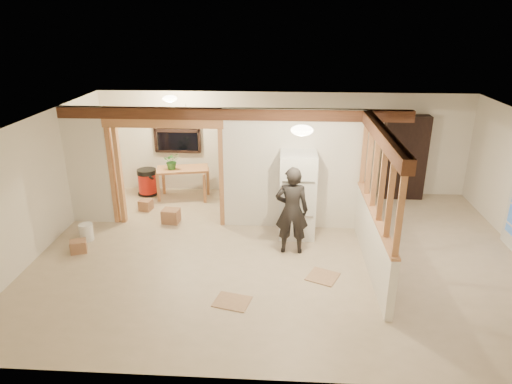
# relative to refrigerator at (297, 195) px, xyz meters

# --- Properties ---
(floor) EXTENTS (9.00, 6.50, 0.01)m
(floor) POSITION_rel_refrigerator_xyz_m (-0.31, -0.80, -0.87)
(floor) COLOR #C7B094
(floor) RESTS_ON ground
(ceiling) EXTENTS (9.00, 6.50, 0.01)m
(ceiling) POSITION_rel_refrigerator_xyz_m (-0.31, -0.80, 1.64)
(ceiling) COLOR white
(wall_back) EXTENTS (9.00, 0.01, 2.50)m
(wall_back) POSITION_rel_refrigerator_xyz_m (-0.31, 2.45, 0.39)
(wall_back) COLOR silver
(wall_back) RESTS_ON floor
(wall_front) EXTENTS (9.00, 0.01, 2.50)m
(wall_front) POSITION_rel_refrigerator_xyz_m (-0.31, -4.05, 0.39)
(wall_front) COLOR silver
(wall_front) RESTS_ON floor
(wall_left) EXTENTS (0.01, 6.50, 2.50)m
(wall_left) POSITION_rel_refrigerator_xyz_m (-4.81, -0.80, 0.39)
(wall_left) COLOR silver
(wall_left) RESTS_ON floor
(partition_left_stub) EXTENTS (0.90, 0.12, 2.50)m
(partition_left_stub) POSITION_rel_refrigerator_xyz_m (-4.36, 0.40, 0.39)
(partition_left_stub) COLOR silver
(partition_left_stub) RESTS_ON floor
(partition_center) EXTENTS (2.80, 0.12, 2.50)m
(partition_center) POSITION_rel_refrigerator_xyz_m (-0.11, 0.40, 0.39)
(partition_center) COLOR silver
(partition_center) RESTS_ON floor
(doorway_frame) EXTENTS (2.46, 0.14, 2.20)m
(doorway_frame) POSITION_rel_refrigerator_xyz_m (-2.71, 0.40, 0.24)
(doorway_frame) COLOR #BE8050
(doorway_frame) RESTS_ON floor
(header_beam_back) EXTENTS (7.00, 0.18, 0.22)m
(header_beam_back) POSITION_rel_refrigerator_xyz_m (-1.31, 0.40, 1.52)
(header_beam_back) COLOR #56301D
(header_beam_back) RESTS_ON ceiling
(header_beam_right) EXTENTS (0.18, 3.30, 0.22)m
(header_beam_right) POSITION_rel_refrigerator_xyz_m (1.29, -1.20, 1.52)
(header_beam_right) COLOR #56301D
(header_beam_right) RESTS_ON ceiling
(pony_wall) EXTENTS (0.12, 3.20, 1.00)m
(pony_wall) POSITION_rel_refrigerator_xyz_m (1.29, -1.20, -0.36)
(pony_wall) COLOR silver
(pony_wall) RESTS_ON floor
(stud_partition) EXTENTS (0.14, 3.20, 1.32)m
(stud_partition) POSITION_rel_refrigerator_xyz_m (1.29, -1.20, 0.80)
(stud_partition) COLOR #BE8050
(stud_partition) RESTS_ON pony_wall
(window_back) EXTENTS (1.12, 0.10, 1.10)m
(window_back) POSITION_rel_refrigerator_xyz_m (-2.91, 2.37, 0.69)
(window_back) COLOR black
(window_back) RESTS_ON wall_back
(ceiling_dome_main) EXTENTS (0.36, 0.36, 0.16)m
(ceiling_dome_main) POSITION_rel_refrigerator_xyz_m (-0.01, -1.30, 1.62)
(ceiling_dome_main) COLOR #FFEABF
(ceiling_dome_main) RESTS_ON ceiling
(ceiling_dome_util) EXTENTS (0.32, 0.32, 0.14)m
(ceiling_dome_util) POSITION_rel_refrigerator_xyz_m (-2.81, 1.50, 1.62)
(ceiling_dome_util) COLOR #FFEABF
(ceiling_dome_util) RESTS_ON ceiling
(hanging_bulb) EXTENTS (0.07, 0.07, 0.07)m
(hanging_bulb) POSITION_rel_refrigerator_xyz_m (-2.31, 0.80, 1.32)
(hanging_bulb) COLOR #FFD88C
(hanging_bulb) RESTS_ON ceiling
(refrigerator) EXTENTS (0.71, 0.69, 1.72)m
(refrigerator) POSITION_rel_refrigerator_xyz_m (0.00, 0.00, 0.00)
(refrigerator) COLOR white
(refrigerator) RESTS_ON floor
(woman) EXTENTS (0.62, 0.41, 1.68)m
(woman) POSITION_rel_refrigerator_xyz_m (-0.12, -0.73, -0.02)
(woman) COLOR black
(woman) RESTS_ON floor
(work_table) EXTENTS (1.32, 0.85, 0.77)m
(work_table) POSITION_rel_refrigerator_xyz_m (-2.70, 1.83, -0.48)
(work_table) COLOR #BE8050
(work_table) RESTS_ON floor
(potted_plant) EXTENTS (0.43, 0.39, 0.41)m
(potted_plant) POSITION_rel_refrigerator_xyz_m (-2.92, 1.74, 0.11)
(potted_plant) COLOR #275824
(potted_plant) RESTS_ON work_table
(shop_vac) EXTENTS (0.62, 0.62, 0.67)m
(shop_vac) POSITION_rel_refrigerator_xyz_m (-3.64, 2.00, -0.53)
(shop_vac) COLOR #AB1910
(shop_vac) RESTS_ON floor
(bookshelf) EXTENTS (1.01, 0.34, 2.03)m
(bookshelf) POSITION_rel_refrigerator_xyz_m (2.59, 2.22, 0.15)
(bookshelf) COLOR black
(bookshelf) RESTS_ON floor
(bucket) EXTENTS (0.29, 0.29, 0.34)m
(bucket) POSITION_rel_refrigerator_xyz_m (-4.17, -0.51, -0.69)
(bucket) COLOR silver
(bucket) RESTS_ON floor
(box_util_a) EXTENTS (0.38, 0.34, 0.30)m
(box_util_a) POSITION_rel_refrigerator_xyz_m (-2.69, 0.41, -0.71)
(box_util_a) COLOR #9B6A4B
(box_util_a) RESTS_ON floor
(box_util_b) EXTENTS (0.31, 0.31, 0.25)m
(box_util_b) POSITION_rel_refrigerator_xyz_m (-3.42, 1.05, -0.74)
(box_util_b) COLOR #9B6A4B
(box_util_b) RESTS_ON floor
(box_front) EXTENTS (0.36, 0.33, 0.24)m
(box_front) POSITION_rel_refrigerator_xyz_m (-4.12, -1.01, -0.74)
(box_front) COLOR #9B6A4B
(box_front) RESTS_ON floor
(floor_panel_near) EXTENTS (0.64, 0.64, 0.02)m
(floor_panel_near) POSITION_rel_refrigerator_xyz_m (0.42, -1.62, -0.85)
(floor_panel_near) COLOR tan
(floor_panel_near) RESTS_ON floor
(floor_panel_far) EXTENTS (0.63, 0.55, 0.02)m
(floor_panel_far) POSITION_rel_refrigerator_xyz_m (-1.05, -2.45, -0.85)
(floor_panel_far) COLOR tan
(floor_panel_far) RESTS_ON floor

